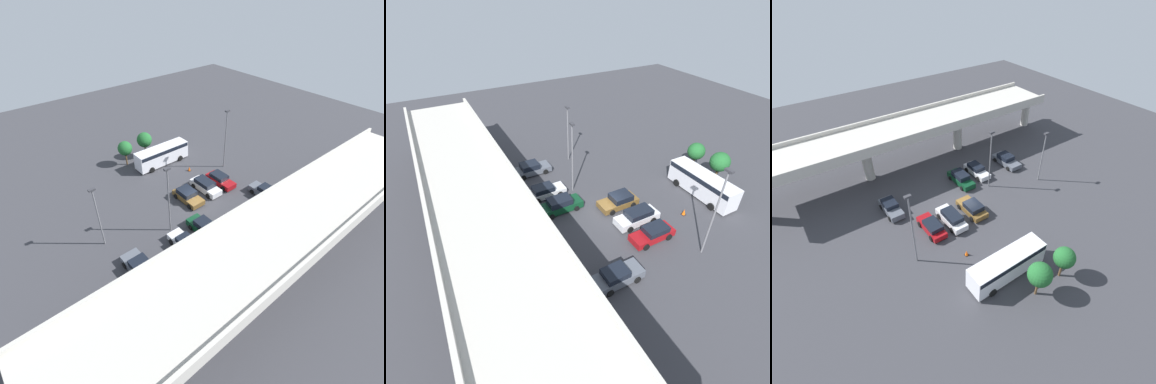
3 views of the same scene
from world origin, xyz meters
TOP-DOWN VIEW (x-y plane):
  - ground_plane at (0.00, 0.00)m, footprint 99.71×99.71m
  - highway_overpass at (0.00, 13.17)m, footprint 47.94×7.82m
  - parked_car_0 at (-8.28, 4.57)m, footprint 2.01×4.39m
  - parked_car_1 at (-5.70, -1.38)m, footprint 2.01×4.51m
  - parked_car_2 at (-3.02, -1.53)m, footprint 2.04×4.78m
  - parked_car_3 at (0.19, -1.42)m, footprint 2.26×4.48m
  - parked_car_4 at (2.58, 4.63)m, footprint 2.04×4.77m
  - parked_car_5 at (5.74, 5.08)m, footprint 2.00×4.60m
  - parked_car_6 at (11.24, 4.68)m, footprint 2.24×4.87m
  - shuttle_bus at (-2.58, -11.13)m, footprint 8.61×2.53m
  - lamp_post_near_aisle at (-9.29, -4.31)m, footprint 0.70×0.35m
  - lamp_post_mid_lot at (12.28, -1.26)m, footprint 0.70×0.35m
  - lamp_post_by_overpass at (5.34, 1.67)m, footprint 0.70×0.35m
  - tree_front_left at (-1.71, -14.51)m, footprint 2.37×2.37m
  - tree_front_centre at (1.84, -14.39)m, footprint 2.19×2.19m
  - traffic_cone at (-4.46, -6.77)m, footprint 0.44×0.44m

SIDE VIEW (x-z plane):
  - ground_plane at x=0.00m, z-range 0.00..0.00m
  - traffic_cone at x=-4.46m, z-range -0.02..0.68m
  - parked_car_1 at x=-5.70m, z-range -0.03..1.42m
  - parked_car_5 at x=5.74m, z-range -0.03..1.45m
  - parked_car_3 at x=0.19m, z-range -0.05..1.47m
  - parked_car_6 at x=11.24m, z-range -0.06..1.48m
  - parked_car_0 at x=-8.28m, z-range -0.05..1.48m
  - parked_car_4 at x=2.58m, z-range -0.05..1.58m
  - parked_car_2 at x=-3.02m, z-range -0.02..1.56m
  - shuttle_bus at x=-2.58m, z-range 0.27..3.07m
  - tree_front_centre at x=1.84m, z-range 0.85..4.77m
  - tree_front_left at x=-1.71m, z-range 0.91..5.14m
  - lamp_post_mid_lot at x=12.28m, z-range 0.68..8.29m
  - lamp_post_by_overpass at x=5.34m, z-range 0.70..9.29m
  - lamp_post_near_aisle at x=-9.29m, z-range 0.70..9.77m
  - highway_overpass at x=0.00m, z-range 2.22..9.37m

